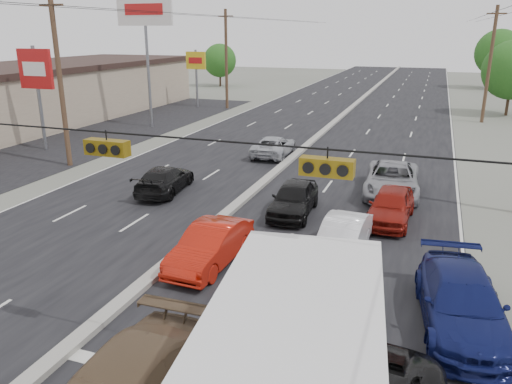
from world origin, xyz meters
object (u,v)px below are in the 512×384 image
at_px(box_truck, 299,374).
at_px(red_sedan, 210,246).
at_px(pole_sign_billboard, 145,18).
at_px(queue_car_d, 462,303).
at_px(oncoming_near, 165,180).
at_px(pole_sign_mid, 36,75).
at_px(queue_car_e, 391,206).
at_px(oncoming_far, 274,146).
at_px(utility_pole_right_c, 490,64).
at_px(pole_sign_far, 196,65).
at_px(utility_pole_left_b, 60,81).
at_px(queue_car_c, 392,180).
at_px(tree_left_far, 220,61).
at_px(queue_car_b, 342,238).
at_px(tree_right_far, 499,53).
at_px(queue_car_a, 294,199).
at_px(utility_pole_left_c, 226,59).

height_order(box_truck, red_sedan, box_truck).
height_order(pole_sign_billboard, queue_car_d, pole_sign_billboard).
xyz_separation_m(box_truck, oncoming_near, (-10.80, 14.02, -1.31)).
xyz_separation_m(pole_sign_mid, box_truck, (23.51, -19.75, -3.14)).
relative_size(queue_car_e, oncoming_far, 0.93).
relative_size(utility_pole_right_c, pole_sign_billboard, 0.91).
bearing_deg(pole_sign_far, pole_sign_mid, -92.60).
xyz_separation_m(utility_pole_left_b, queue_car_c, (19.20, 0.70, -4.32)).
height_order(utility_pole_left_b, tree_left_far, utility_pole_left_b).
bearing_deg(pole_sign_billboard, oncoming_far, -26.16).
distance_m(utility_pole_right_c, queue_car_e, 29.01).
height_order(utility_pole_left_b, red_sedan, utility_pole_left_b).
relative_size(pole_sign_billboard, queue_car_d, 2.07).
bearing_deg(red_sedan, queue_car_b, 32.04).
distance_m(pole_sign_mid, queue_car_c, 24.20).
relative_size(queue_car_b, queue_car_c, 0.74).
bearing_deg(tree_right_far, queue_car_c, -99.72).
bearing_deg(queue_car_c, queue_car_a, -135.53).
relative_size(pole_sign_billboard, tree_left_far, 1.80).
bearing_deg(queue_car_a, queue_car_e, 3.73).
bearing_deg(utility_pole_right_c, pole_sign_mid, -143.29).
relative_size(utility_pole_left_c, red_sedan, 2.27).
relative_size(utility_pole_left_b, utility_pole_left_c, 1.00).
height_order(utility_pole_right_c, pole_sign_mid, utility_pole_right_c).
bearing_deg(pole_sign_mid, queue_car_d, -27.45).
bearing_deg(utility_pole_left_b, queue_car_e, -9.17).
bearing_deg(red_sedan, box_truck, -52.06).
bearing_deg(tree_left_far, pole_sign_far, -73.30).
xyz_separation_m(pole_sign_mid, queue_car_c, (23.70, -2.30, -4.33)).
bearing_deg(red_sedan, pole_sign_billboard, 127.73).
height_order(red_sedan, queue_car_e, queue_car_e).
xyz_separation_m(tree_left_far, queue_car_c, (28.70, -44.30, -2.93)).
height_order(queue_car_b, oncoming_near, queue_car_b).
relative_size(box_truck, queue_car_b, 1.89).
xyz_separation_m(queue_car_a, oncoming_near, (-7.09, 0.91, -0.07)).
distance_m(queue_car_a, queue_car_d, 9.90).
height_order(utility_pole_right_c, box_truck, utility_pole_right_c).
bearing_deg(queue_car_b, tree_right_far, 84.16).
height_order(red_sedan, queue_car_d, queue_car_d).
bearing_deg(box_truck, utility_pole_left_b, 131.18).
distance_m(utility_pole_right_c, pole_sign_billboard, 29.78).
distance_m(pole_sign_far, red_sedan, 38.86).
xyz_separation_m(pole_sign_mid, red_sedan, (18.40, -12.56, -4.39)).
distance_m(pole_sign_mid, pole_sign_far, 22.03).
bearing_deg(queue_car_c, oncoming_near, -166.19).
bearing_deg(utility_pole_left_c, queue_car_a, -61.89).
bearing_deg(queue_car_e, queue_car_c, 97.21).
bearing_deg(oncoming_near, queue_car_e, 170.49).
height_order(pole_sign_mid, oncoming_far, pole_sign_mid).
height_order(tree_right_far, box_truck, tree_right_far).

